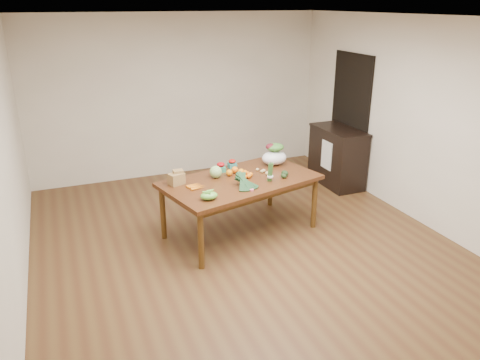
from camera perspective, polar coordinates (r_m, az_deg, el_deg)
name	(u,v)px	position (r m, az deg, el deg)	size (l,w,h in m)	color
floor	(247,248)	(5.83, 0.88, -8.33)	(6.00, 6.00, 0.00)	brown
ceiling	(249,17)	(5.08, 1.06, 19.26)	(5.00, 6.00, 0.02)	white
room_walls	(248,143)	(5.30, 0.97, 4.51)	(5.02, 6.02, 2.70)	white
dining_table	(240,206)	(6.05, 0.05, -3.20)	(1.93, 1.07, 0.75)	#562D14
doorway_dark	(349,119)	(7.91, 13.19, 7.26)	(0.02, 1.00, 2.10)	black
cabinet	(337,157)	(7.83, 11.77, 2.81)	(0.52, 1.02, 0.94)	black
dish_towel	(326,155)	(7.60, 10.50, 2.99)	(0.02, 0.28, 0.45)	white
paper_bag	(176,178)	(5.76, -7.77, 0.27)	(0.24, 0.20, 0.17)	olive
cabbage	(216,172)	(5.93, -2.97, 1.00)	(0.16, 0.16, 0.16)	#A6CC76
strawberry_basket_a	(221,168)	(6.15, -2.36, 1.47)	(0.11, 0.11, 0.10)	#B80C15
strawberry_basket_b	(232,164)	(6.29, -0.96, 1.91)	(0.10, 0.10, 0.09)	red
orange_a	(229,173)	(6.00, -1.31, 0.89)	(0.09, 0.09, 0.09)	orange
orange_b	(235,170)	(6.10, -0.64, 1.25)	(0.09, 0.09, 0.09)	orange
orange_c	(241,172)	(6.02, 0.15, 0.98)	(0.09, 0.09, 0.09)	orange
mandarin_cluster	(245,173)	(5.95, 0.61, 0.81)	(0.18, 0.18, 0.10)	orange
carrots	(196,186)	(5.66, -5.38, -0.76)	(0.22, 0.19, 0.03)	orange
snap_pea_bag	(209,196)	(5.30, -3.80, -1.92)	(0.20, 0.15, 0.09)	#60B23C
kale_bunch	(247,182)	(5.59, 0.82, -0.24)	(0.32, 0.40, 0.16)	black
asparagus_bundle	(270,172)	(5.80, 3.70, 0.99)	(0.08, 0.08, 0.25)	#47823B
potato_a	(262,171)	(6.12, 2.70, 1.06)	(0.05, 0.04, 0.04)	tan
potato_b	(267,173)	(6.04, 3.37, 0.82)	(0.06, 0.05, 0.05)	#D1B679
potato_c	(264,171)	(6.14, 2.91, 1.16)	(0.05, 0.05, 0.04)	tan
potato_d	(257,170)	(6.19, 2.13, 1.29)	(0.04, 0.04, 0.04)	tan
potato_e	(271,171)	(6.15, 3.75, 1.13)	(0.05, 0.04, 0.04)	#CDB976
avocado_a	(284,176)	(5.95, 5.33, 0.51)	(0.06, 0.09, 0.06)	black
avocado_b	(285,173)	(6.02, 5.49, 0.82)	(0.07, 0.11, 0.07)	black
salad_bag	(274,155)	(6.40, 4.21, 3.04)	(0.35, 0.26, 0.27)	silver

